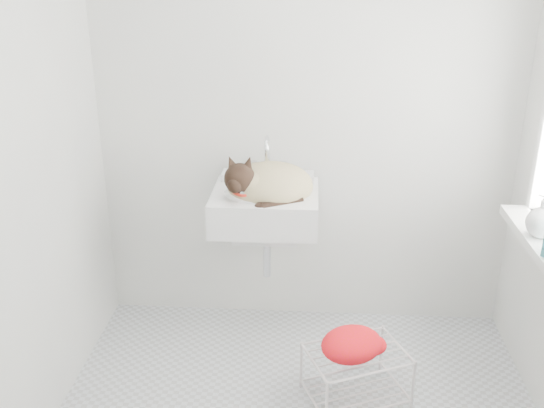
# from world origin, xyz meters

# --- Properties ---
(back_wall) EXTENTS (2.20, 0.02, 2.50)m
(back_wall) POSITION_xyz_m (0.00, 1.00, 1.25)
(back_wall) COLOR white
(back_wall) RESTS_ON ground
(left_wall) EXTENTS (0.02, 2.00, 2.50)m
(left_wall) POSITION_xyz_m (-1.10, 0.00, 1.25)
(left_wall) COLOR white
(left_wall) RESTS_ON ground
(sink) EXTENTS (0.53, 0.46, 0.21)m
(sink) POSITION_xyz_m (-0.19, 0.74, 0.85)
(sink) COLOR white
(sink) RESTS_ON back_wall
(faucet) EXTENTS (0.19, 0.13, 0.19)m
(faucet) POSITION_xyz_m (-0.19, 0.92, 0.99)
(faucet) COLOR silver
(faucet) RESTS_ON sink
(cat) EXTENTS (0.49, 0.43, 0.28)m
(cat) POSITION_xyz_m (-0.18, 0.72, 0.89)
(cat) COLOR #C9B77B
(cat) RESTS_ON sink
(wire_rack) EXTENTS (0.51, 0.44, 0.26)m
(wire_rack) POSITION_xyz_m (0.27, 0.26, 0.15)
(wire_rack) COLOR silver
(wire_rack) RESTS_ON floor
(towel) EXTENTS (0.36, 0.34, 0.12)m
(towel) POSITION_xyz_m (0.24, 0.23, 0.29)
(towel) COLOR red
(towel) RESTS_ON wire_rack
(bottle_c) EXTENTS (0.19, 0.19, 0.18)m
(bottle_c) POSITION_xyz_m (1.00, 0.30, 0.85)
(bottle_c) COLOR white
(bottle_c) RESTS_ON windowsill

